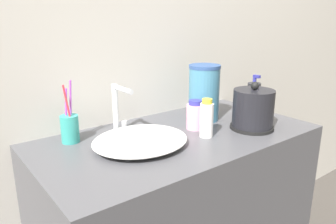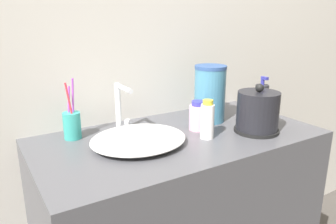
% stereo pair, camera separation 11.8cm
% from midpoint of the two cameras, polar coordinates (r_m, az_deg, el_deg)
% --- Properties ---
extents(wall_back, '(6.00, 0.04, 2.60)m').
position_cam_midpoint_polar(wall_back, '(1.41, -2.22, 16.55)').
color(wall_back, beige).
rests_on(wall_back, ground_plane).
extents(sink_basin, '(0.34, 0.30, 0.04)m').
position_cam_midpoint_polar(sink_basin, '(1.14, -2.21, -4.75)').
color(sink_basin, white).
rests_on(sink_basin, vanity_counter).
extents(faucet, '(0.06, 0.13, 0.19)m').
position_cam_midpoint_polar(faucet, '(1.25, -5.55, 1.12)').
color(faucet, silver).
rests_on(faucet, vanity_counter).
extents(electric_kettle, '(0.17, 0.17, 0.19)m').
position_cam_midpoint_polar(electric_kettle, '(1.32, 17.84, -0.27)').
color(electric_kettle, black).
rests_on(electric_kettle, vanity_counter).
extents(toothbrush_cup, '(0.06, 0.06, 0.22)m').
position_cam_midpoint_polar(toothbrush_cup, '(1.22, -13.76, -2.16)').
color(toothbrush_cup, teal).
rests_on(toothbrush_cup, vanity_counter).
extents(lotion_bottle, '(0.06, 0.06, 0.19)m').
position_cam_midpoint_polar(lotion_bottle, '(1.45, 18.15, 1.50)').
color(lotion_bottle, '#28282D').
rests_on(lotion_bottle, vanity_counter).
extents(shampoo_bottle, '(0.07, 0.07, 0.12)m').
position_cam_midpoint_polar(shampoo_bottle, '(1.29, 7.87, -0.79)').
color(shampoo_bottle, '#EAA8C6').
rests_on(shampoo_bottle, vanity_counter).
extents(mouthwash_bottle, '(0.05, 0.05, 0.15)m').
position_cam_midpoint_polar(mouthwash_bottle, '(1.21, 9.65, -1.45)').
color(mouthwash_bottle, white).
rests_on(mouthwash_bottle, vanity_counter).
extents(hand_cream_bottle, '(0.05, 0.05, 0.13)m').
position_cam_midpoint_polar(hand_cream_bottle, '(1.60, 10.65, 2.33)').
color(hand_cream_bottle, white).
rests_on(hand_cream_bottle, vanity_counter).
extents(water_pitcher, '(0.13, 0.13, 0.24)m').
position_cam_midpoint_polar(water_pitcher, '(1.40, 9.71, 3.15)').
color(water_pitcher, teal).
rests_on(water_pitcher, vanity_counter).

